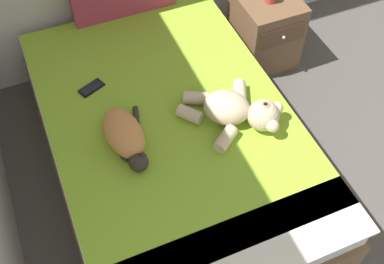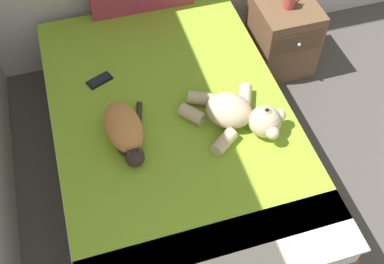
{
  "view_description": "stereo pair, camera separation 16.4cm",
  "coord_description": "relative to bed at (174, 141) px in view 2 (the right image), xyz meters",
  "views": [
    {
      "loc": [
        0.46,
        1.73,
        2.48
      ],
      "look_at": [
        1.05,
        3.13,
        0.51
      ],
      "focal_mm": 43.78,
      "sensor_mm": 36.0,
      "label": 1
    },
    {
      "loc": [
        0.62,
        1.67,
        2.48
      ],
      "look_at": [
        1.05,
        3.13,
        0.51
      ],
      "focal_mm": 43.78,
      "sensor_mm": 36.0,
      "label": 2
    }
  ],
  "objects": [
    {
      "name": "mug",
      "position": [
        0.98,
        0.65,
        0.33
      ],
      "size": [
        0.12,
        0.08,
        0.09
      ],
      "color": "#B23F3F",
      "rests_on": "nightstand"
    },
    {
      "name": "cat",
      "position": [
        -0.28,
        -0.09,
        0.32
      ],
      "size": [
        0.25,
        0.43,
        0.15
      ],
      "color": "#D18447",
      "rests_on": "bed"
    },
    {
      "name": "nightstand",
      "position": [
        0.99,
        0.67,
        0.02
      ],
      "size": [
        0.4,
        0.47,
        0.52
      ],
      "color": "brown",
      "rests_on": "ground_plane"
    },
    {
      "name": "cell_phone",
      "position": [
        -0.34,
        0.37,
        0.25
      ],
      "size": [
        0.16,
        0.12,
        0.01
      ],
      "color": "black",
      "rests_on": "bed"
    },
    {
      "name": "bed",
      "position": [
        0.0,
        0.0,
        0.0
      ],
      "size": [
        1.35,
        2.06,
        0.49
      ],
      "color": "brown",
      "rests_on": "ground_plane"
    },
    {
      "name": "teddy_bear",
      "position": [
        0.33,
        -0.17,
        0.33
      ],
      "size": [
        0.53,
        0.48,
        0.19
      ],
      "color": "beige",
      "rests_on": "bed"
    }
  ]
}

